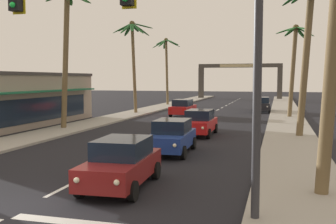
# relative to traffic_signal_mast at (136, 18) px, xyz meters

# --- Properties ---
(ground_plane) EXTENTS (220.00, 220.00, 0.00)m
(ground_plane) POSITION_rel_traffic_signal_mast_xyz_m (-3.29, -0.60, -5.36)
(ground_plane) COLOR black
(sidewalk_right) EXTENTS (3.20, 110.00, 0.14)m
(sidewalk_right) POSITION_rel_traffic_signal_mast_xyz_m (4.51, 19.40, -5.29)
(sidewalk_right) COLOR #9E998E
(sidewalk_right) RESTS_ON ground
(sidewalk_left) EXTENTS (3.20, 110.00, 0.14)m
(sidewalk_left) POSITION_rel_traffic_signal_mast_xyz_m (-11.09, 19.40, -5.29)
(sidewalk_left) COLOR #9E998E
(sidewalk_left) RESTS_ON ground
(lane_markings) EXTENTS (4.28, 86.52, 0.01)m
(lane_markings) POSITION_rel_traffic_signal_mast_xyz_m (-2.85, 18.69, -5.35)
(lane_markings) COLOR silver
(lane_markings) RESTS_ON ground
(traffic_signal_mast) EXTENTS (10.52, 0.41, 7.47)m
(traffic_signal_mast) POSITION_rel_traffic_signal_mast_xyz_m (0.00, 0.00, 0.00)
(traffic_signal_mast) COLOR #2D2D33
(traffic_signal_mast) RESTS_ON ground
(sedan_lead_at_stop_bar) EXTENTS (2.10, 4.51, 1.68)m
(sedan_lead_at_stop_bar) POSITION_rel_traffic_signal_mast_xyz_m (-1.40, 2.32, -4.50)
(sedan_lead_at_stop_bar) COLOR maroon
(sedan_lead_at_stop_bar) RESTS_ON ground
(sedan_third_in_queue) EXTENTS (2.07, 4.50, 1.68)m
(sedan_third_in_queue) POSITION_rel_traffic_signal_mast_xyz_m (-1.38, 8.99, -4.50)
(sedan_third_in_queue) COLOR navy
(sedan_third_in_queue) RESTS_ON ground
(sedan_fifth_in_queue) EXTENTS (1.95, 4.45, 1.68)m
(sedan_fifth_in_queue) POSITION_rel_traffic_signal_mast_xyz_m (-1.26, 15.67, -4.50)
(sedan_fifth_in_queue) COLOR red
(sedan_fifth_in_queue) RESTS_ON ground
(sedan_oncoming_far) EXTENTS (2.07, 4.50, 1.68)m
(sedan_oncoming_far) POSITION_rel_traffic_signal_mast_xyz_m (-5.44, 28.67, -4.50)
(sedan_oncoming_far) COLOR red
(sedan_oncoming_far) RESTS_ON ground
(sedan_parked_nearest_kerb) EXTENTS (2.05, 4.49, 1.68)m
(sedan_parked_nearest_kerb) POSITION_rel_traffic_signal_mast_xyz_m (1.92, 35.90, -4.50)
(sedan_parked_nearest_kerb) COLOR black
(sedan_parked_nearest_kerb) RESTS_ON ground
(palm_left_second) EXTENTS (3.61, 3.39, 10.20)m
(palm_left_second) POSITION_rel_traffic_signal_mast_xyz_m (-11.13, 16.03, 1.30)
(palm_left_second) COLOR brown
(palm_left_second) RESTS_ON ground
(palm_left_third) EXTENTS (4.34, 4.26, 9.81)m
(palm_left_third) POSITION_rel_traffic_signal_mast_xyz_m (-11.21, 30.11, 1.86)
(palm_left_third) COLOR brown
(palm_left_third) RESTS_ON ground
(palm_left_farthest) EXTENTS (3.91, 3.76, 9.38)m
(palm_left_farthest) POSITION_rel_traffic_signal_mast_xyz_m (-11.46, 44.20, 1.37)
(palm_left_farthest) COLOR brown
(palm_left_farthest) RESTS_ON ground
(palm_right_second) EXTENTS (3.94, 4.12, 9.70)m
(palm_right_second) POSITION_rel_traffic_signal_mast_xyz_m (5.42, 16.24, 1.26)
(palm_right_second) COLOR brown
(palm_right_second) RESTS_ON ground
(palm_right_third) EXTENTS (3.56, 3.37, 8.80)m
(palm_right_third) POSITION_rel_traffic_signal_mast_xyz_m (5.04, 29.62, 0.46)
(palm_right_third) COLOR brown
(palm_right_third) RESTS_ON ground
(storefront_strip_left) EXTENTS (6.64, 17.58, 4.22)m
(storefront_strip_left) POSITION_rel_traffic_signal_mast_xyz_m (-16.54, 16.64, -3.24)
(storefront_strip_left) COLOR gray
(storefront_strip_left) RESTS_ON ground
(town_gateway_arch) EXTENTS (15.29, 0.90, 6.50)m
(town_gateway_arch) POSITION_rel_traffic_signal_mast_xyz_m (-3.29, 65.23, -1.10)
(town_gateway_arch) COLOR #423D38
(town_gateway_arch) RESTS_ON ground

